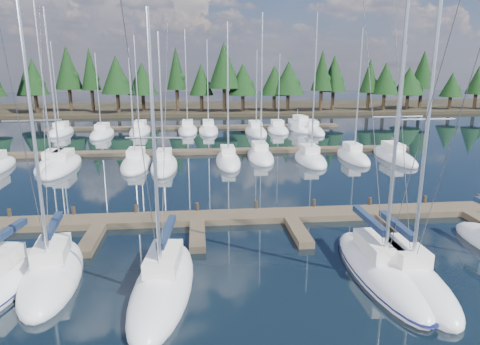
{
  "coord_description": "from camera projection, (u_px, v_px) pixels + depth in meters",
  "views": [
    {
      "loc": [
        0.15,
        -8.29,
        9.84
      ],
      "look_at": [
        3.19,
        22.0,
        2.17
      ],
      "focal_mm": 32.0,
      "sensor_mm": 36.0,
      "label": 1
    }
  ],
  "objects": [
    {
      "name": "front_sailboat_5",
      "position": [
        406.0,
        275.0,
        20.01
      ],
      "size": [
        2.69,
        8.43,
        13.88
      ],
      "color": "silver",
      "rests_on": "ground"
    },
    {
      "name": "ground",
      "position": [
        197.0,
        175.0,
        39.33
      ],
      "size": [
        260.0,
        260.0,
        0.0
      ],
      "primitive_type": "plane",
      "color": "black",
      "rests_on": "ground"
    },
    {
      "name": "tree_line",
      "position": [
        181.0,
        78.0,
        85.65
      ],
      "size": [
        185.92,
        11.55,
        13.74
      ],
      "color": "black",
      "rests_on": "far_shore"
    },
    {
      "name": "front_sailboat_3",
      "position": [
        163.0,
        284.0,
        19.16
      ],
      "size": [
        3.38,
        9.11,
        12.75
      ],
      "color": "silver",
      "rests_on": "ground"
    },
    {
      "name": "main_dock",
      "position": [
        197.0,
        222.0,
        27.08
      ],
      "size": [
        44.0,
        6.13,
        0.9
      ],
      "color": "#4E4230",
      "rests_on": "ground"
    },
    {
      "name": "front_sailboat_4",
      "position": [
        379.0,
        269.0,
        20.56
      ],
      "size": [
        2.61,
        9.55,
        13.96
      ],
      "color": "silver",
      "rests_on": "ground"
    },
    {
      "name": "motor_yacht_right",
      "position": [
        299.0,
        128.0,
        65.9
      ],
      "size": [
        3.85,
        8.1,
        3.88
      ],
      "color": "silver",
      "rests_on": "ground"
    },
    {
      "name": "back_sailboat_rows",
      "position": [
        196.0,
        144.0,
        53.57
      ],
      "size": [
        43.76,
        32.75,
        16.43
      ],
      "color": "silver",
      "rests_on": "ground"
    },
    {
      "name": "back_docks",
      "position": [
        197.0,
        138.0,
        58.18
      ],
      "size": [
        50.0,
        21.8,
        0.4
      ],
      "color": "#4E4230",
      "rests_on": "ground"
    },
    {
      "name": "far_shore",
      "position": [
        196.0,
        108.0,
        97.15
      ],
      "size": [
        220.0,
        30.0,
        0.6
      ],
      "primitive_type": "cube",
      "color": "#2B2418",
      "rests_on": "ground"
    },
    {
      "name": "front_sailboat_2",
      "position": [
        52.0,
        273.0,
        20.14
      ],
      "size": [
        3.5,
        7.95,
        13.76
      ],
      "color": "silver",
      "rests_on": "ground"
    }
  ]
}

